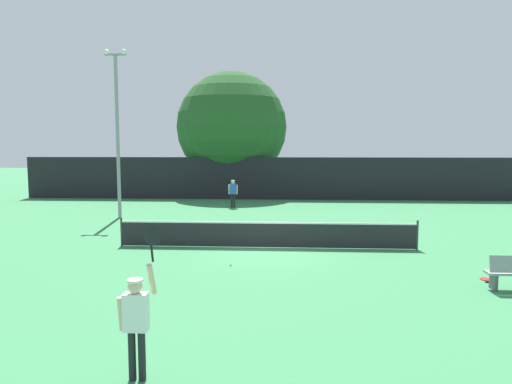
{
  "coord_description": "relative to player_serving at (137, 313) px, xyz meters",
  "views": [
    {
      "loc": [
        0.57,
        -16.74,
        3.75
      ],
      "look_at": [
        -0.52,
        2.19,
        1.85
      ],
      "focal_mm": 32.35,
      "sensor_mm": 36.0,
      "label": 1
    }
  ],
  "objects": [
    {
      "name": "parked_car_mid",
      "position": [
        -1.24,
        33.62,
        -0.32
      ],
      "size": [
        2.13,
        4.3,
        1.69
      ],
      "rotation": [
        0.0,
        0.0,
        -0.06
      ],
      "color": "#B7B7BC",
      "rests_on": "ground"
    },
    {
      "name": "ground_plane",
      "position": [
        1.72,
        9.78,
        -1.1
      ],
      "size": [
        120.0,
        120.0,
        0.0
      ],
      "primitive_type": "plane",
      "color": "#387F4C"
    },
    {
      "name": "perimeter_fence",
      "position": [
        1.72,
        25.25,
        0.38
      ],
      "size": [
        35.57,
        0.12,
        2.96
      ],
      "primitive_type": "cube",
      "color": "black",
      "rests_on": "ground"
    },
    {
      "name": "spare_racket",
      "position": [
        8.02,
        6.02,
        -1.08
      ],
      "size": [
        0.28,
        0.52,
        0.04
      ],
      "color": "black",
      "rests_on": "ground"
    },
    {
      "name": "tennis_net",
      "position": [
        1.72,
        9.78,
        -0.59
      ],
      "size": [
        10.99,
        0.08,
        1.07
      ],
      "color": "#232328",
      "rests_on": "ground"
    },
    {
      "name": "player_receiving",
      "position": [
        -0.71,
        20.82,
        -0.07
      ],
      "size": [
        0.57,
        0.25,
        1.68
      ],
      "rotation": [
        0.0,
        0.0,
        3.14
      ],
      "color": "blue",
      "rests_on": "ground"
    },
    {
      "name": "parked_car_near",
      "position": [
        -5.73,
        33.67,
        -0.32
      ],
      "size": [
        2.06,
        4.27,
        1.69
      ],
      "rotation": [
        0.0,
        0.0,
        -0.04
      ],
      "color": "white",
      "rests_on": "ground"
    },
    {
      "name": "tennis_ball",
      "position": [
        0.69,
        7.12,
        -1.07
      ],
      "size": [
        0.07,
        0.07,
        0.07
      ],
      "primitive_type": "sphere",
      "color": "#CCE033",
      "rests_on": "ground"
    },
    {
      "name": "large_tree",
      "position": [
        -1.59,
        28.37,
        4.07
      ],
      "size": [
        8.34,
        8.34,
        9.35
      ],
      "color": "brown",
      "rests_on": "ground"
    },
    {
      "name": "player_serving",
      "position": [
        0.0,
        0.0,
        0.0
      ],
      "size": [
        0.68,
        0.39,
        2.51
      ],
      "color": "white",
      "rests_on": "ground"
    },
    {
      "name": "light_pole",
      "position": [
        -6.25,
        16.6,
        3.8
      ],
      "size": [
        1.18,
        0.28,
        8.65
      ],
      "color": "gray",
      "rests_on": "ground"
    }
  ]
}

